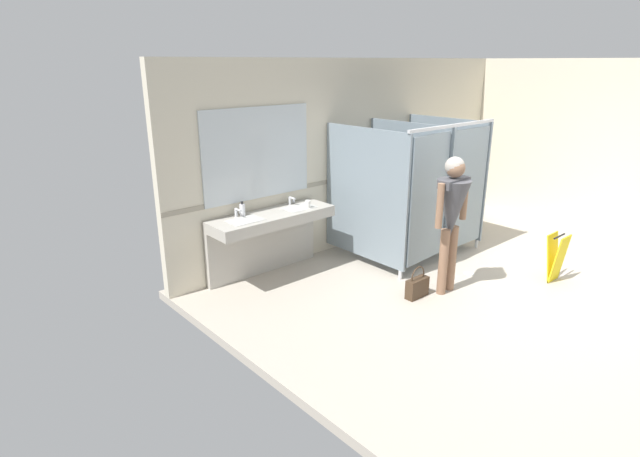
% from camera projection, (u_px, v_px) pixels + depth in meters
% --- Properties ---
extents(ground_plane, '(6.75, 5.73, 0.10)m').
position_uv_depth(ground_plane, '(512.00, 292.00, 6.33)').
color(ground_plane, '#B2A899').
extents(wall_back, '(6.75, 0.12, 2.76)m').
position_uv_depth(wall_back, '(365.00, 152.00, 7.75)').
color(wall_back, beige).
rests_on(wall_back, ground_plane).
extents(wall_side_right, '(0.12, 5.73, 2.76)m').
position_uv_depth(wall_side_right, '(626.00, 151.00, 7.84)').
color(wall_side_right, beige).
rests_on(wall_side_right, ground_plane).
extents(wall_back_tile_band, '(6.75, 0.01, 0.06)m').
position_uv_depth(wall_back_tile_band, '(367.00, 174.00, 7.81)').
color(wall_back_tile_band, '#9E937F').
rests_on(wall_back_tile_band, wall_back).
extents(vanity_counter, '(1.69, 0.53, 0.99)m').
position_uv_depth(vanity_counter, '(269.00, 230.00, 6.53)').
color(vanity_counter, '#B2ADA3').
rests_on(vanity_counter, ground_plane).
extents(mirror_panel, '(1.59, 0.02, 1.16)m').
position_uv_depth(mirror_panel, '(258.00, 153.00, 6.35)').
color(mirror_panel, silver).
rests_on(mirror_panel, wall_back).
extents(bathroom_stalls, '(1.85, 1.50, 1.94)m').
position_uv_depth(bathroom_stalls, '(418.00, 186.00, 7.18)').
color(bathroom_stalls, gray).
rests_on(bathroom_stalls, ground_plane).
extents(person_standing, '(0.59, 0.41, 1.68)m').
position_uv_depth(person_standing, '(452.00, 209.00, 5.91)').
color(person_standing, '#8C664C').
rests_on(person_standing, ground_plane).
extents(handbag, '(0.32, 0.12, 0.40)m').
position_uv_depth(handbag, '(417.00, 287.00, 6.05)').
color(handbag, '#3F2D1E').
rests_on(handbag, ground_plane).
extents(soap_dispenser, '(0.07, 0.07, 0.19)m').
position_uv_depth(soap_dispenser, '(242.00, 210.00, 6.27)').
color(soap_dispenser, white).
rests_on(soap_dispenser, vanity_counter).
extents(paper_cup, '(0.07, 0.07, 0.10)m').
position_uv_depth(paper_cup, '(308.00, 204.00, 6.61)').
color(paper_cup, white).
rests_on(paper_cup, vanity_counter).
extents(wet_floor_sign, '(0.28, 0.19, 0.63)m').
position_uv_depth(wet_floor_sign, '(556.00, 257.00, 6.44)').
color(wet_floor_sign, yellow).
rests_on(wet_floor_sign, ground_plane).
extents(floor_drain_cover, '(0.14, 0.14, 0.01)m').
position_uv_depth(floor_drain_cover, '(469.00, 273.00, 6.76)').
color(floor_drain_cover, '#B7BABF').
rests_on(floor_drain_cover, ground_plane).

